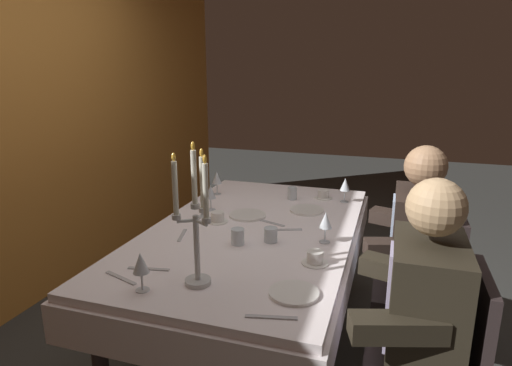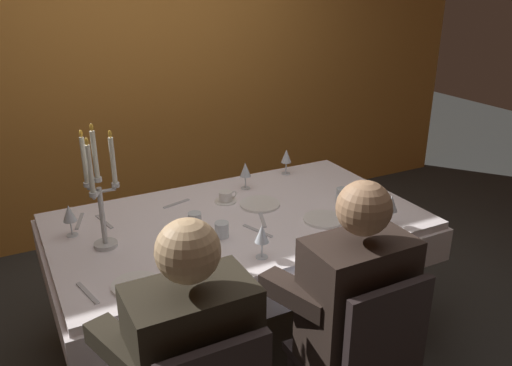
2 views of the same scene
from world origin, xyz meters
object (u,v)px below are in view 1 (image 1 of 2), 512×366
Objects in this scene: seated_diner_1 at (419,241)px; seated_diner_0 at (427,308)px; candelabra at (196,223)px; water_tumbler_0 at (292,193)px; wine_glass_2 at (345,185)px; dinner_plate_2 at (307,210)px; water_tumbler_2 at (238,237)px; dinner_plate_1 at (294,293)px; wine_glass_4 at (141,264)px; coffee_cup_0 at (315,258)px; dinner_plate_0 at (247,215)px; wine_glass_0 at (217,179)px; wine_glass_1 at (211,193)px; coffee_cup_1 at (324,195)px; coffee_cup_2 at (218,217)px; wine_glass_3 at (326,221)px; dining_table at (253,247)px; water_tumbler_1 at (271,235)px.

seated_diner_0 is at bearing 180.00° from seated_diner_1.
candelabra is 7.07× the size of water_tumbler_0.
dinner_plate_2 is at bearing 143.32° from wine_glass_2.
dinner_plate_1 is at bearing -136.90° from water_tumbler_2.
dinner_plate_2 is 0.71m from seated_diner_1.
wine_glass_4 is 1.12m from seated_diner_0.
wine_glass_2 reaches higher than coffee_cup_0.
wine_glass_0 is at bearing 43.18° from dinner_plate_0.
wine_glass_1 reaches higher than water_tumbler_0.
wine_glass_1 is 1.94× the size of water_tumbler_0.
water_tumbler_2 reaches higher than dinner_plate_0.
coffee_cup_0 is at bearing -172.85° from coffee_cup_1.
dinner_plate_0 is 2.64× the size of water_tumbler_0.
candelabra is at bearing -174.79° from dinner_plate_0.
dinner_plate_2 is at bearing 33.74° from seated_diner_0.
candelabra is at bearing 161.60° from wine_glass_2.
dinner_plate_0 and dinner_plate_1 have the same top height.
dinner_plate_1 is at bearing -175.67° from coffee_cup_1.
wine_glass_1 is 0.24m from coffee_cup_2.
candelabra is at bearing 144.45° from wine_glass_3.
wine_glass_4 reaches higher than dinner_plate_0.
dinner_plate_2 is 2.58× the size of water_tumbler_2.
water_tumbler_0 is (1.41, -0.29, -0.07)m from wine_glass_4.
wine_glass_4 is (-0.81, 0.20, 0.23)m from dining_table.
dining_table is 0.49m from wine_glass_3.
dining_table is 0.87m from wine_glass_4.
dinner_plate_0 is 1.69× the size of coffee_cup_0.
wine_glass_4 is (-0.15, 0.59, 0.11)m from dinner_plate_1.
dinner_plate_0 is at bearing 35.64° from water_tumbler_1.
wine_glass_3 is 0.51m from seated_diner_1.
seated_diner_0 is at bearing -117.76° from coffee_cup_0.
water_tumbler_1 is at bearing 171.57° from dinner_plate_2.
wine_glass_1 is (0.91, 0.34, -0.15)m from candelabra.
wine_glass_0 is 1.24× the size of coffee_cup_1.
coffee_cup_0 and coffee_cup_1 have the same top height.
dining_table is 0.63m from water_tumbler_0.
candelabra is at bearing 177.94° from water_tumbler_2.
wine_glass_0 is at bearing 94.88° from water_tumbler_0.
wine_glass_4 reaches higher than dining_table.
dinner_plate_0 is at bearing -6.36° from wine_glass_4.
wine_glass_4 reaches higher than coffee_cup_1.
seated_diner_0 is at bearing -123.35° from wine_glass_1.
candelabra is 7.85× the size of water_tumbler_1.
water_tumbler_2 reaches higher than dinner_plate_2.
seated_diner_1 is (-0.56, -0.45, -0.12)m from wine_glass_2.
dinner_plate_2 is 2.51× the size of water_tumbler_0.
coffee_cup_1 is (0.47, -0.64, -0.09)m from wine_glass_1.
wine_glass_1 is 2.15× the size of water_tumbler_1.
wine_glass_1 is at bearing 84.30° from seated_diner_1.
dinner_plate_1 is 1.48m from wine_glass_0.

